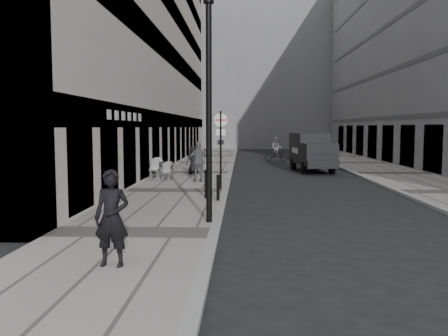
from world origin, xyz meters
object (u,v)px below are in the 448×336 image
(walking_man, at_px, (112,218))
(panel_van, at_px, (311,150))
(lamppost, at_px, (209,95))
(sign_post, at_px, (221,139))
(cyclist, at_px, (276,152))

(walking_man, xyz_separation_m, panel_van, (6.51, 20.05, 0.28))
(lamppost, xyz_separation_m, panel_van, (5.02, 15.95, -2.21))
(sign_post, xyz_separation_m, panel_van, (5.02, 9.07, -0.88))
(walking_man, height_order, cyclist, walking_man)
(sign_post, bearing_deg, lamppost, -95.08)
(walking_man, relative_size, lamppost, 0.29)
(sign_post, height_order, lamppost, lamppost)
(walking_man, bearing_deg, lamppost, 74.37)
(sign_post, bearing_deg, panel_van, 55.98)
(lamppost, height_order, cyclist, lamppost)
(lamppost, relative_size, panel_van, 1.21)
(cyclist, bearing_deg, walking_man, -95.86)
(sign_post, xyz_separation_m, cyclist, (3.55, 17.61, -1.44))
(walking_man, distance_m, sign_post, 11.14)
(sign_post, bearing_deg, walking_man, -102.82)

